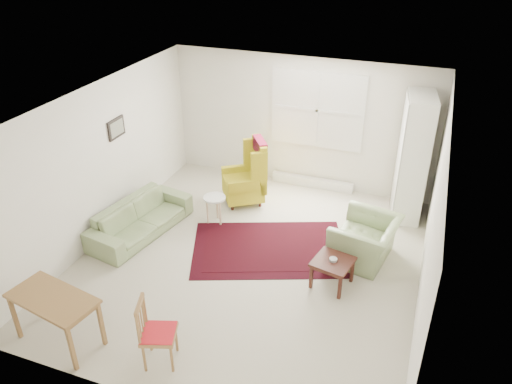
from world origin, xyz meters
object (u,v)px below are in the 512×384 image
(desk_chair, at_px, (159,333))
(wingback_chair, at_px, (243,172))
(coffee_table, at_px, (332,273))
(sofa, at_px, (140,213))
(armchair, at_px, (365,236))
(desk, at_px, (57,319))
(stool, at_px, (215,209))
(cabinet, at_px, (413,158))

(desk_chair, bearing_deg, wingback_chair, -11.78)
(wingback_chair, bearing_deg, coffee_table, 15.22)
(wingback_chair, xyz_separation_m, coffee_table, (2.06, -1.79, -0.39))
(sofa, distance_m, coffee_table, 3.29)
(armchair, bearing_deg, desk, -36.83)
(armchair, xyz_separation_m, desk_chair, (-1.91, -2.88, 0.05))
(sofa, bearing_deg, stool, -44.30)
(desk_chair, bearing_deg, stool, -6.41)
(cabinet, bearing_deg, coffee_table, -115.74)
(desk, bearing_deg, wingback_chair, 78.00)
(armchair, height_order, coffee_table, armchair)
(sofa, height_order, desk, sofa)
(armchair, bearing_deg, desk_chair, -23.41)
(armchair, distance_m, wingback_chair, 2.59)
(desk, bearing_deg, armchair, 43.08)
(stool, xyz_separation_m, desk, (-0.66, -3.18, 0.10))
(sofa, bearing_deg, coffee_table, -83.59)
(sofa, relative_size, armchair, 1.85)
(armchair, height_order, stool, armchair)
(stool, distance_m, desk, 3.25)
(cabinet, relative_size, desk_chair, 2.43)
(cabinet, bearing_deg, wingback_chair, -175.81)
(wingback_chair, relative_size, desk, 1.11)
(wingback_chair, bearing_deg, sofa, -71.75)
(wingback_chair, bearing_deg, cabinet, 67.65)
(desk, bearing_deg, cabinet, 51.09)
(wingback_chair, distance_m, desk, 4.11)
(wingback_chair, bearing_deg, desk_chair, -26.79)
(wingback_chair, relative_size, desk_chair, 1.35)
(desk, bearing_deg, desk_chair, 6.28)
(sofa, height_order, desk_chair, desk_chair)
(coffee_table, bearing_deg, desk, -142.69)
(armchair, relative_size, coffee_table, 1.95)
(coffee_table, relative_size, desk, 0.48)
(armchair, relative_size, cabinet, 0.47)
(armchair, bearing_deg, sofa, -70.91)
(coffee_table, relative_size, desk_chair, 0.58)
(sofa, distance_m, armchair, 3.64)
(sofa, relative_size, wingback_chair, 1.55)
(armchair, height_order, cabinet, cabinet)
(desk, bearing_deg, coffee_table, 37.31)
(sofa, bearing_deg, armchair, -70.48)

